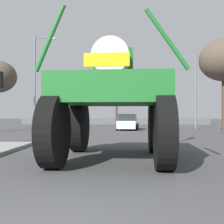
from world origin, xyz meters
The scene contains 9 objects.
ground_plane centered at (0.00, 18.00, 0.00)m, with size 120.00×120.00×0.00m, color #424244.
oversize_sprayer centered at (0.85, 6.10, 2.01)m, with size 4.28×5.76×4.57m.
sedan_ahead centered at (1.64, 22.97, 0.71)m, with size 2.21×4.25×1.52m.
traffic_signal_near_right centered at (3.47, 10.75, 2.42)m, with size 0.24×0.54×3.32m.
streetlight_far_left centered at (-6.76, 21.56, 4.79)m, with size 1.97×0.24×8.65m.
streetlight_far_right centered at (8.66, 24.91, 4.19)m, with size 1.54×0.24×7.58m.
bare_tree_right centered at (8.98, 18.16, 5.61)m, with size 3.83×3.83×7.29m.
bare_tree_far_center centered at (0.31, 33.18, 4.64)m, with size 2.47×2.47×5.77m.
roadside_barrier centered at (0.00, 35.96, 0.45)m, with size 26.99×0.24×0.90m, color #59595B.
Camera 1 is at (1.18, -3.26, 1.55)m, focal length 44.12 mm.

